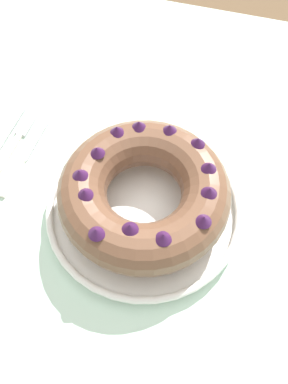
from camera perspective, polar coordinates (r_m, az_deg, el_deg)
ground_plane at (r=1.34m, az=-0.55°, el=-18.56°), size 8.00×8.00×0.00m
dining_table at (r=0.71m, az=-0.98°, el=-7.01°), size 1.54×1.29×0.72m
serving_dish at (r=0.65m, az=0.00°, el=-2.49°), size 0.34×0.34×0.03m
bundt_cake at (r=0.60m, az=0.01°, el=0.04°), size 0.28×0.28×0.09m
fork at (r=0.78m, az=-19.37°, el=6.52°), size 0.02×0.21×0.01m
cake_knife at (r=0.75m, az=-18.29°, el=4.39°), size 0.02×0.19×0.01m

